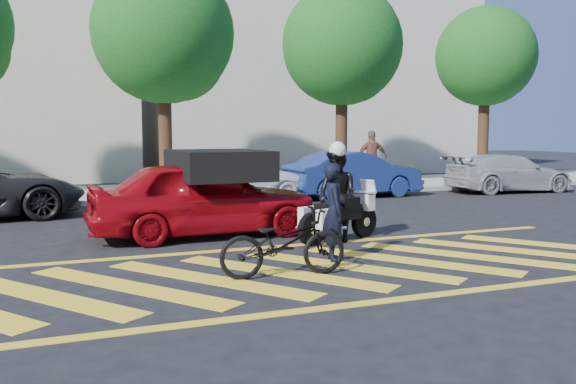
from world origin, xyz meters
name	(u,v)px	position (x,y,z in m)	size (l,w,h in m)	color
ground	(318,269)	(0.00, 0.00, 0.00)	(90.00, 90.00, 0.00)	black
sidewalk	(166,192)	(0.00, 12.00, 0.07)	(60.00, 5.00, 0.15)	#9E998E
crosswalk	(316,269)	(-0.04, 0.00, 0.00)	(12.33, 4.00, 0.01)	yellow
building_right	(306,65)	(9.00, 21.00, 5.50)	(16.00, 8.00, 11.00)	beige
tree_center	(167,38)	(0.13, 12.06, 5.10)	(4.60, 4.60, 7.56)	black
tree_right	(344,50)	(6.63, 12.06, 5.05)	(4.40, 4.40, 7.41)	black
tree_far_right	(487,60)	(13.13, 12.06, 4.94)	(4.00, 4.00, 7.10)	black
officer_bike	(334,212)	(0.50, 0.47, 0.79)	(0.57, 0.38, 1.57)	black
bicycle	(283,243)	(-0.66, -0.25, 0.49)	(0.65, 1.86, 0.98)	black
police_motorcycle	(338,216)	(1.33, 1.99, 0.49)	(1.96, 1.03, 0.90)	black
officer_moto	(337,196)	(1.32, 2.00, 0.87)	(0.85, 0.66, 1.74)	black
red_convertible	(204,198)	(-0.87, 3.50, 0.77)	(1.81, 4.49, 1.53)	maroon
parked_mid_right	(233,177)	(1.38, 8.96, 0.75)	(1.77, 4.39, 1.50)	white
parked_right	(354,174)	(5.30, 8.78, 0.72)	(1.53, 4.38, 1.44)	navy
parked_far_right	(509,173)	(11.02, 8.25, 0.65)	(1.82, 4.47, 1.30)	#929499
pedestrian_right	(372,158)	(7.27, 11.06, 1.13)	(1.15, 0.48, 1.96)	brown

